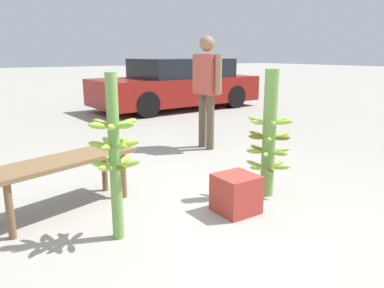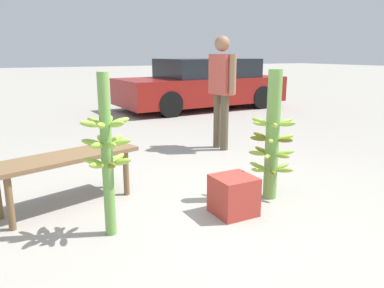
{
  "view_description": "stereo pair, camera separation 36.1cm",
  "coord_description": "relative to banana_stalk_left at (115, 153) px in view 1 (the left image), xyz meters",
  "views": [
    {
      "loc": [
        -1.87,
        -2.55,
        1.45
      ],
      "look_at": [
        0.1,
        0.35,
        0.59
      ],
      "focal_mm": 35.0,
      "sensor_mm": 36.0,
      "label": 1
    },
    {
      "loc": [
        -1.56,
        -2.74,
        1.45
      ],
      "look_at": [
        0.1,
        0.35,
        0.59
      ],
      "focal_mm": 35.0,
      "sensor_mm": 36.0,
      "label": 2
    }
  ],
  "objects": [
    {
      "name": "ground_plane",
      "position": [
        0.81,
        -0.06,
        -0.7
      ],
      "size": [
        80.0,
        80.0,
        0.0
      ],
      "primitive_type": "plane",
      "color": "#9E998E"
    },
    {
      "name": "banana_stalk_left",
      "position": [
        0.0,
        0.0,
        0.0
      ],
      "size": [
        0.39,
        0.39,
        1.31
      ],
      "color": "#6B9E47",
      "rests_on": "ground_plane"
    },
    {
      "name": "banana_stalk_center",
      "position": [
        1.67,
        0.01,
        -0.08
      ],
      "size": [
        0.48,
        0.48,
        1.3
      ],
      "color": "#6B9E47",
      "rests_on": "ground_plane"
    },
    {
      "name": "vendor_person",
      "position": [
        2.32,
        1.98,
        0.32
      ],
      "size": [
        0.23,
        0.63,
        1.7
      ],
      "rotation": [
        0.0,
        0.0,
        1.64
      ],
      "color": "brown",
      "rests_on": "ground_plane"
    },
    {
      "name": "market_bench",
      "position": [
        -0.2,
        0.77,
        -0.27
      ],
      "size": [
        1.47,
        0.8,
        0.51
      ],
      "rotation": [
        0.0,
        0.0,
        0.28
      ],
      "color": "brown",
      "rests_on": "ground_plane"
    },
    {
      "name": "parked_car",
      "position": [
        4.25,
        5.89,
        -0.07
      ],
      "size": [
        4.47,
        1.98,
        1.31
      ],
      "rotation": [
        0.0,
        0.0,
        1.61
      ],
      "color": "maroon",
      "rests_on": "ground_plane"
    },
    {
      "name": "produce_crate",
      "position": [
        1.11,
        -0.14,
        -0.52
      ],
      "size": [
        0.36,
        0.36,
        0.36
      ],
      "color": "#B2382D",
      "rests_on": "ground_plane"
    }
  ]
}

